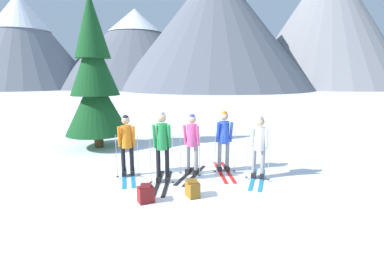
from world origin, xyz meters
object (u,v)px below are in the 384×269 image
at_px(skier_in_blue, 224,138).
at_px(skier_in_pink, 192,142).
at_px(skier_in_green, 162,144).
at_px(skier_in_white, 259,144).
at_px(backpack_on_snow_beside, 146,194).
at_px(pine_tree_near, 95,79).
at_px(skier_in_orange, 127,142).
at_px(backpack_on_snow_front, 192,189).

bearing_deg(skier_in_blue, skier_in_pink, -167.64).
height_order(skier_in_green, skier_in_white, skier_in_green).
relative_size(skier_in_green, skier_in_white, 1.09).
bearing_deg(backpack_on_snow_beside, pine_tree_near, 113.75).
height_order(skier_in_orange, backpack_on_snow_beside, skier_in_orange).
bearing_deg(pine_tree_near, skier_in_white, -36.48).
height_order(skier_in_white, backpack_on_snow_beside, skier_in_white).
bearing_deg(pine_tree_near, backpack_on_snow_beside, -66.25).
xyz_separation_m(skier_in_green, skier_in_blue, (1.67, 0.72, -0.04)).
xyz_separation_m(skier_in_green, backpack_on_snow_beside, (-0.33, -1.13, -0.81)).
xyz_separation_m(pine_tree_near, backpack_on_snow_front, (3.15, -4.68, -2.32)).
bearing_deg(skier_in_white, skier_in_blue, 141.87).
xyz_separation_m(skier_in_orange, skier_in_white, (3.41, -0.45, -0.01)).
bearing_deg(skier_in_white, skier_in_green, -177.95).
relative_size(skier_in_green, skier_in_blue, 1.02).
xyz_separation_m(skier_in_pink, backpack_on_snow_front, (-0.10, -1.46, -0.71)).
bearing_deg(skier_in_orange, skier_in_pink, -0.73).
bearing_deg(skier_in_blue, backpack_on_snow_beside, -137.39).
height_order(skier_in_blue, backpack_on_snow_front, skier_in_blue).
xyz_separation_m(skier_in_green, pine_tree_near, (-2.48, 3.74, 1.51)).
relative_size(skier_in_orange, skier_in_blue, 0.95).
height_order(backpack_on_snow_front, backpack_on_snow_beside, same).
distance_m(backpack_on_snow_front, backpack_on_snow_beside, 1.02).
height_order(skier_in_green, backpack_on_snow_beside, skier_in_green).
bearing_deg(skier_in_blue, pine_tree_near, 143.84).
bearing_deg(skier_in_green, skier_in_orange, 150.14).
height_order(skier_in_white, backpack_on_snow_front, skier_in_white).
bearing_deg(skier_in_pink, pine_tree_near, 135.23).
xyz_separation_m(skier_in_pink, skier_in_white, (1.69, -0.43, 0.02)).
distance_m(skier_in_blue, skier_in_white, 1.02).
distance_m(skier_in_orange, pine_tree_near, 3.89).
bearing_deg(pine_tree_near, skier_in_blue, -36.16).
bearing_deg(skier_in_orange, skier_in_green, -29.86).
relative_size(skier_in_blue, backpack_on_snow_front, 4.57).
height_order(skier_in_green, pine_tree_near, pine_tree_near).
relative_size(skier_in_white, backpack_on_snow_beside, 4.24).
bearing_deg(pine_tree_near, skier_in_orange, -64.42).
bearing_deg(backpack_on_snow_front, skier_in_orange, 137.50).
height_order(skier_in_blue, pine_tree_near, pine_tree_near).
bearing_deg(backpack_on_snow_front, skier_in_white, 29.69).
bearing_deg(skier_in_orange, skier_in_white, -7.57).
distance_m(skier_in_pink, skier_in_blue, 0.92).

